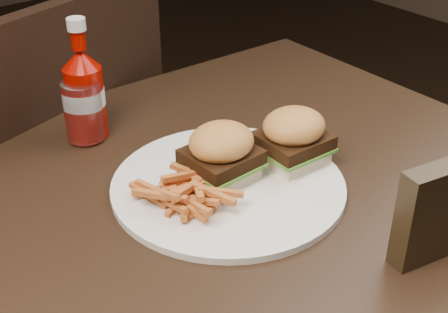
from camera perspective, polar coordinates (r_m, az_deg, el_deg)
dining_table at (r=0.89m, az=-5.56°, el=-5.87°), size 1.20×0.80×0.04m
chair_far at (r=1.52m, az=-17.44°, el=-3.92°), size 0.60×0.60×0.05m
plate at (r=0.92m, az=0.38°, el=-2.66°), size 0.34×0.34×0.01m
sandwich_half_a at (r=0.92m, az=-0.24°, el=-1.43°), size 0.09×0.09×0.02m
sandwich_half_b at (r=0.97m, az=6.25°, el=0.10°), size 0.09×0.08×0.02m
fries_pile at (r=0.87m, az=-3.40°, el=-2.78°), size 0.13×0.13×0.05m
ketchup_bottle at (r=1.06m, az=-12.49°, el=4.76°), size 0.08×0.08×0.13m
tumbler at (r=1.05m, az=-12.72°, el=4.14°), size 0.06×0.06×0.10m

